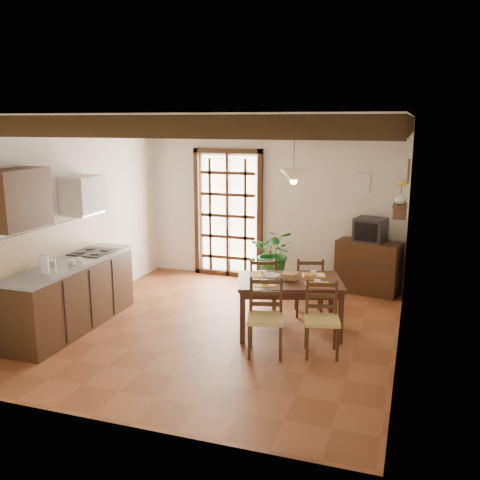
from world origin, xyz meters
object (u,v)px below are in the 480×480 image
at_px(kitchen_counter, 71,294).
at_px(chair_far_left, 262,296).
at_px(dining_table, 290,287).
at_px(chair_near_right, 321,332).
at_px(chair_near_left, 265,331).
at_px(sideboard, 368,267).
at_px(pendant_lamp, 294,175).
at_px(chair_far_right, 309,296).
at_px(crt_tv, 370,230).
at_px(potted_plant, 275,254).

distance_m(kitchen_counter, chair_far_left, 2.65).
height_order(kitchen_counter, dining_table, kitchen_counter).
bearing_deg(chair_near_right, kitchen_counter, 169.61).
bearing_deg(chair_near_left, kitchen_counter, 166.23).
xyz_separation_m(chair_near_right, sideboard, (0.30, 2.62, 0.15)).
bearing_deg(pendant_lamp, chair_near_left, -97.52).
bearing_deg(dining_table, kitchen_counter, 177.57).
bearing_deg(chair_near_right, chair_far_right, 93.60).
relative_size(dining_table, chair_near_right, 1.74).
distance_m(dining_table, chair_near_left, 0.83).
bearing_deg(crt_tv, pendant_lamp, -98.70).
distance_m(chair_near_left, sideboard, 2.97).
distance_m(chair_far_right, crt_tv, 1.68).
height_order(crt_tv, pendant_lamp, pendant_lamp).
distance_m(dining_table, chair_far_right, 0.84).
bearing_deg(chair_near_left, pendant_lamp, 68.53).
height_order(dining_table, crt_tv, crt_tv).
bearing_deg(chair_near_left, chair_near_right, 3.51).
bearing_deg(kitchen_counter, potted_plant, 50.79).
xyz_separation_m(dining_table, potted_plant, (-0.69, 1.85, -0.06)).
height_order(kitchen_counter, chair_near_left, kitchen_counter).
xyz_separation_m(kitchen_counter, crt_tv, (3.64, 2.82, 0.57)).
height_order(dining_table, chair_near_left, chair_near_left).
bearing_deg(crt_tv, dining_table, -97.70).
xyz_separation_m(chair_far_left, pendant_lamp, (0.52, -0.45, 1.81)).
relative_size(kitchen_counter, potted_plant, 1.04).
height_order(chair_near_right, sideboard, chair_near_right).
bearing_deg(potted_plant, kitchen_counter, -129.21).
distance_m(dining_table, sideboard, 2.24).
bearing_deg(potted_plant, chair_far_left, -82.85).
relative_size(chair_near_left, chair_far_left, 1.06).
relative_size(dining_table, crt_tv, 2.82).
height_order(dining_table, potted_plant, potted_plant).
xyz_separation_m(chair_near_right, chair_far_left, (-1.05, 1.10, -0.01)).
bearing_deg(sideboard, potted_plant, -157.96).
xyz_separation_m(chair_far_right, sideboard, (0.72, 1.32, 0.16)).
xyz_separation_m(dining_table, chair_far_left, (-0.52, 0.55, -0.36)).
bearing_deg(chair_near_right, potted_plant, 102.78).
xyz_separation_m(kitchen_counter, chair_far_left, (2.29, 1.31, -0.20)).
relative_size(chair_far_left, pendant_lamp, 1.02).
relative_size(chair_near_right, chair_far_left, 1.02).
bearing_deg(chair_far_left, dining_table, 114.68).
relative_size(chair_far_left, potted_plant, 0.40).
height_order(chair_far_left, crt_tv, crt_tv).
height_order(sideboard, crt_tv, crt_tv).
xyz_separation_m(chair_near_left, sideboard, (0.94, 2.82, 0.14)).
distance_m(chair_far_right, pendant_lamp, 1.92).
relative_size(kitchen_counter, sideboard, 2.24).
relative_size(crt_tv, potted_plant, 0.25).
bearing_deg(pendant_lamp, potted_plant, 111.39).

